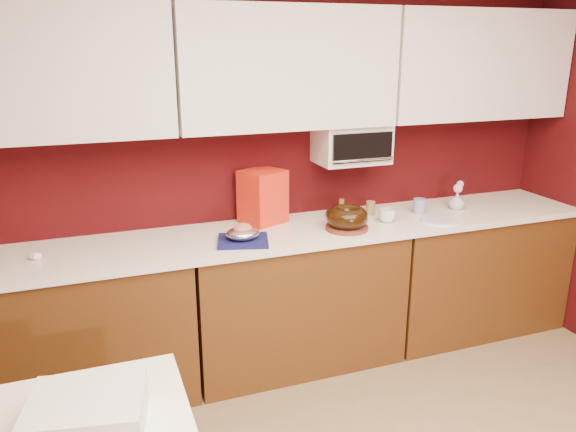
# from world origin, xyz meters

# --- Properties ---
(wall_back) EXTENTS (4.00, 0.02, 2.50)m
(wall_back) POSITION_xyz_m (0.00, 2.25, 1.25)
(wall_back) COLOR #3D080A
(wall_back) RESTS_ON floor
(base_cabinet_left) EXTENTS (1.31, 0.58, 0.86)m
(base_cabinet_left) POSITION_xyz_m (-1.33, 1.94, 0.43)
(base_cabinet_left) COLOR #502E10
(base_cabinet_left) RESTS_ON floor
(base_cabinet_center) EXTENTS (1.31, 0.58, 0.86)m
(base_cabinet_center) POSITION_xyz_m (0.00, 1.94, 0.43)
(base_cabinet_center) COLOR #502E10
(base_cabinet_center) RESTS_ON floor
(base_cabinet_right) EXTENTS (1.31, 0.58, 0.86)m
(base_cabinet_right) POSITION_xyz_m (1.33, 1.94, 0.43)
(base_cabinet_right) COLOR #502E10
(base_cabinet_right) RESTS_ON floor
(countertop) EXTENTS (4.00, 0.62, 0.04)m
(countertop) POSITION_xyz_m (0.00, 1.94, 0.88)
(countertop) COLOR white
(countertop) RESTS_ON base_cabinet_center
(upper_cabinet_left) EXTENTS (1.31, 0.33, 0.70)m
(upper_cabinet_left) POSITION_xyz_m (-1.33, 2.08, 1.85)
(upper_cabinet_left) COLOR white
(upper_cabinet_left) RESTS_ON wall_back
(upper_cabinet_center) EXTENTS (1.31, 0.33, 0.70)m
(upper_cabinet_center) POSITION_xyz_m (0.00, 2.08, 1.85)
(upper_cabinet_center) COLOR white
(upper_cabinet_center) RESTS_ON wall_back
(upper_cabinet_right) EXTENTS (1.31, 0.33, 0.70)m
(upper_cabinet_right) POSITION_xyz_m (1.33, 2.08, 1.85)
(upper_cabinet_right) COLOR white
(upper_cabinet_right) RESTS_ON wall_back
(toaster_oven) EXTENTS (0.45, 0.30, 0.25)m
(toaster_oven) POSITION_xyz_m (0.45, 2.10, 1.38)
(toaster_oven) COLOR white
(toaster_oven) RESTS_ON upper_cabinet_center
(toaster_oven_door) EXTENTS (0.40, 0.02, 0.18)m
(toaster_oven_door) POSITION_xyz_m (0.45, 1.94, 1.38)
(toaster_oven_door) COLOR black
(toaster_oven_door) RESTS_ON toaster_oven
(toaster_oven_handle) EXTENTS (0.42, 0.02, 0.02)m
(toaster_oven_handle) POSITION_xyz_m (0.45, 1.93, 1.30)
(toaster_oven_handle) COLOR silver
(toaster_oven_handle) RESTS_ON toaster_oven
(cake_base) EXTENTS (0.31, 0.31, 0.02)m
(cake_base) POSITION_xyz_m (0.30, 1.82, 0.91)
(cake_base) COLOR maroon
(cake_base) RESTS_ON countertop
(bundt_cake) EXTENTS (0.32, 0.32, 0.10)m
(bundt_cake) POSITION_xyz_m (0.30, 1.82, 0.98)
(bundt_cake) COLOR black
(bundt_cake) RESTS_ON cake_base
(navy_towel) EXTENTS (0.34, 0.31, 0.02)m
(navy_towel) POSITION_xyz_m (-0.36, 1.81, 0.91)
(navy_towel) COLOR #15164E
(navy_towel) RESTS_ON countertop
(foil_ham_nest) EXTENTS (0.24, 0.22, 0.07)m
(foil_ham_nest) POSITION_xyz_m (-0.36, 1.81, 0.96)
(foil_ham_nest) COLOR silver
(foil_ham_nest) RESTS_ON navy_towel
(roasted_ham) EXTENTS (0.13, 0.11, 0.07)m
(roasted_ham) POSITION_xyz_m (-0.36, 1.81, 0.98)
(roasted_ham) COLOR #C5715A
(roasted_ham) RESTS_ON foil_ham_nest
(pandoro_box) EXTENTS (0.31, 0.30, 0.33)m
(pandoro_box) POSITION_xyz_m (-0.14, 2.14, 1.07)
(pandoro_box) COLOR red
(pandoro_box) RESTS_ON countertop
(dark_pan) EXTENTS (0.20, 0.20, 0.03)m
(dark_pan) POSITION_xyz_m (0.37, 2.07, 0.92)
(dark_pan) COLOR black
(dark_pan) RESTS_ON countertop
(coffee_mug) EXTENTS (0.12, 0.12, 0.10)m
(coffee_mug) POSITION_xyz_m (0.60, 1.87, 0.95)
(coffee_mug) COLOR silver
(coffee_mug) RESTS_ON countertop
(blue_jar) EXTENTS (0.11, 0.11, 0.10)m
(blue_jar) POSITION_xyz_m (0.90, 1.97, 0.95)
(blue_jar) COLOR navy
(blue_jar) RESTS_ON countertop
(flower_vase) EXTENTS (0.11, 0.11, 0.13)m
(flower_vase) POSITION_xyz_m (1.19, 1.95, 0.97)
(flower_vase) COLOR #B0BAC8
(flower_vase) RESTS_ON countertop
(flower_pink) EXTENTS (0.06, 0.06, 0.06)m
(flower_pink) POSITION_xyz_m (1.19, 1.95, 1.05)
(flower_pink) COLOR pink
(flower_pink) RESTS_ON flower_vase
(flower_blue) EXTENTS (0.05, 0.05, 0.05)m
(flower_blue) POSITION_xyz_m (1.22, 1.97, 1.07)
(flower_blue) COLOR #93B1EC
(flower_blue) RESTS_ON flower_vase
(china_plate) EXTENTS (0.25, 0.25, 0.01)m
(china_plate) POSITION_xyz_m (0.93, 1.77, 0.91)
(china_plate) COLOR white
(china_plate) RESTS_ON countertop
(amber_bottle) EXTENTS (0.04, 0.04, 0.10)m
(amber_bottle) POSITION_xyz_m (0.41, 2.14, 0.95)
(amber_bottle) COLOR olive
(amber_bottle) RESTS_ON countertop
(paper_cup) EXTENTS (0.06, 0.06, 0.09)m
(paper_cup) POSITION_xyz_m (0.58, 2.05, 0.95)
(paper_cup) COLOR olive
(paper_cup) RESTS_ON countertop
(egg_left) EXTENTS (0.06, 0.05, 0.04)m
(egg_left) POSITION_xyz_m (-1.45, 1.93, 0.92)
(egg_left) COLOR white
(egg_left) RESTS_ON countertop
(egg_right) EXTENTS (0.06, 0.05, 0.04)m
(egg_right) POSITION_xyz_m (-1.47, 1.94, 0.92)
(egg_right) COLOR white
(egg_right) RESTS_ON countertop
(newspaper_stack) EXTENTS (0.42, 0.37, 0.13)m
(newspaper_stack) POSITION_xyz_m (-1.24, 0.60, 0.82)
(newspaper_stack) COLOR white
(newspaper_stack) RESTS_ON dining_table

